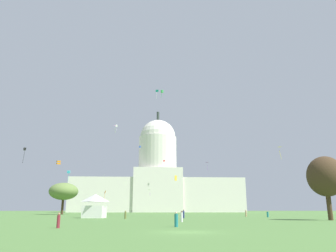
# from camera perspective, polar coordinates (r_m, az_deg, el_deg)

# --- Properties ---
(ground_plane) EXTENTS (800.00, 800.00, 0.00)m
(ground_plane) POSITION_cam_1_polar(r_m,az_deg,el_deg) (28.00, 3.12, -18.11)
(ground_plane) COLOR #4C7538
(capitol_building) EXTENTS (110.83, 28.33, 67.75)m
(capitol_building) POSITION_cam_1_polar(r_m,az_deg,el_deg) (218.20, -1.86, -9.72)
(capitol_building) COLOR silver
(capitol_building) RESTS_ON ground_plane
(event_tent) EXTENTS (5.11, 5.20, 5.06)m
(event_tent) POSITION_cam_1_polar(r_m,az_deg,el_deg) (74.62, -12.74, -13.54)
(event_tent) COLOR white
(event_tent) RESTS_ON ground_plane
(tree_west_mid) EXTENTS (10.69, 10.92, 11.35)m
(tree_west_mid) POSITION_cam_1_polar(r_m,az_deg,el_deg) (127.85, -17.84, -10.88)
(tree_west_mid) COLOR #42301E
(tree_west_mid) RESTS_ON ground_plane
(tree_east_near) EXTENTS (7.16, 6.84, 11.04)m
(tree_east_near) POSITION_cam_1_polar(r_m,az_deg,el_deg) (64.47, 25.94, -7.98)
(tree_east_near) COLOR #42301E
(tree_east_near) RESTS_ON ground_plane
(person_teal_front_center) EXTENTS (0.41, 0.41, 1.57)m
(person_teal_front_center) POSITION_cam_1_polar(r_m,az_deg,el_deg) (36.05, 1.46, -16.16)
(person_teal_front_center) COLOR #1E757A
(person_teal_front_center) RESTS_ON ground_plane
(person_maroon_aisle_center) EXTENTS (0.38, 0.38, 1.50)m
(person_maroon_aisle_center) POSITION_cam_1_polar(r_m,az_deg,el_deg) (35.59, -18.67, -15.47)
(person_maroon_aisle_center) COLOR maroon
(person_maroon_aisle_center) RESTS_ON ground_plane
(person_olive_near_tent) EXTENTS (0.49, 0.49, 1.62)m
(person_olive_near_tent) POSITION_cam_1_polar(r_m,az_deg,el_deg) (66.58, -7.48, -15.22)
(person_olive_near_tent) COLOR olive
(person_olive_near_tent) RESTS_ON ground_plane
(person_tan_lawn_far_left) EXTENTS (0.56, 0.56, 1.70)m
(person_tan_lawn_far_left) POSITION_cam_1_polar(r_m,az_deg,el_deg) (88.36, 13.53, -14.71)
(person_tan_lawn_far_left) COLOR tan
(person_tan_lawn_far_left) RESTS_ON ground_plane
(person_navy_front_left) EXTENTS (0.52, 0.52, 1.75)m
(person_navy_front_left) POSITION_cam_1_polar(r_m,az_deg,el_deg) (70.12, 2.75, -15.22)
(person_navy_front_left) COLOR navy
(person_navy_front_left) RESTS_ON ground_plane
(person_teal_front_right) EXTENTS (0.61, 0.61, 1.47)m
(person_teal_front_right) POSITION_cam_1_polar(r_m,az_deg,el_deg) (83.56, 17.09, -14.60)
(person_teal_front_right) COLOR #1E757A
(person_teal_front_right) RESTS_ON ground_plane
(person_white_mid_left) EXTENTS (0.42, 0.42, 1.62)m
(person_white_mid_left) POSITION_cam_1_polar(r_m,az_deg,el_deg) (49.75, 2.41, -15.61)
(person_white_mid_left) COLOR silver
(person_white_mid_left) RESTS_ON ground_plane
(kite_orange_low) EXTENTS (0.72, 1.01, 4.31)m
(kite_orange_low) POSITION_cam_1_polar(r_m,az_deg,el_deg) (145.37, -10.99, -11.50)
(kite_orange_low) COLOR orange
(kite_white_high) EXTENTS (1.21, 0.77, 3.96)m
(kite_white_high) POSITION_cam_1_polar(r_m,az_deg,el_deg) (198.66, -9.02, -0.01)
(kite_white_high) COLOR white
(kite_gold_low) EXTENTS (0.69, 0.60, 1.43)m
(kite_gold_low) POSITION_cam_1_polar(r_m,az_deg,el_deg) (86.81, 1.37, -9.12)
(kite_gold_low) COLOR gold
(kite_cyan_low) EXTENTS (1.11, 1.17, 4.19)m
(kite_cyan_low) POSITION_cam_1_polar(r_m,az_deg,el_deg) (134.43, -17.04, -7.73)
(kite_cyan_low) COLOR #33BCDB
(kite_yellow_mid) EXTENTS (1.33, 0.93, 3.59)m
(kite_yellow_mid) POSITION_cam_1_polar(r_m,az_deg,el_deg) (107.55, 19.02, -3.90)
(kite_yellow_mid) COLOR yellow
(kite_violet_mid) EXTENTS (1.63, 0.97, 3.91)m
(kite_violet_mid) POSITION_cam_1_polar(r_m,az_deg,el_deg) (180.45, 6.93, -6.47)
(kite_violet_mid) COLOR purple
(kite_blue_high) EXTENTS (1.15, 1.10, 1.26)m
(kite_blue_high) POSITION_cam_1_polar(r_m,az_deg,el_deg) (184.16, -4.95, -3.66)
(kite_blue_high) COLOR blue
(kite_red_mid) EXTENTS (1.05, 0.33, 2.29)m
(kite_red_mid) POSITION_cam_1_polar(r_m,az_deg,el_deg) (199.17, -0.70, -6.17)
(kite_red_mid) COLOR red
(kite_lime_low) EXTENTS (1.14, 1.88, 2.64)m
(kite_lime_low) POSITION_cam_1_polar(r_m,az_deg,el_deg) (154.05, -3.12, -11.25)
(kite_lime_low) COLOR #8CD133
(kite_black_low) EXTENTS (0.82, 0.81, 3.97)m
(kite_black_low) POSITION_cam_1_polar(r_m,az_deg,el_deg) (91.86, -23.85, -3.80)
(kite_black_low) COLOR black
(kite_turquoise_high) EXTENTS (1.06, 0.65, 3.62)m
(kite_turquoise_high) POSITION_cam_1_polar(r_m,az_deg,el_deg) (117.39, -1.95, 6.02)
(kite_turquoise_high) COLOR teal
(kite_pink_high) EXTENTS (1.67, 0.95, 3.63)m
(kite_pink_high) POSITION_cam_1_polar(r_m,az_deg,el_deg) (170.79, -9.26, -0.10)
(kite_pink_high) COLOR pink
(kite_green_high) EXTENTS (0.91, 0.91, 2.76)m
(kite_green_high) POSITION_cam_1_polar(r_m,az_deg,el_deg) (108.07, -1.05, 6.07)
(kite_green_high) COLOR green
(kite_orange_low_b) EXTENTS (1.19, 1.20, 1.02)m
(kite_orange_low_b) POSITION_cam_1_polar(r_m,az_deg,el_deg) (85.35, -18.67, -6.09)
(kite_orange_low_b) COLOR orange
(kite_white_low) EXTENTS (0.61, 1.24, 0.12)m
(kite_white_low) POSITION_cam_1_polar(r_m,az_deg,el_deg) (160.70, -10.98, -8.52)
(kite_white_low) COLOR white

